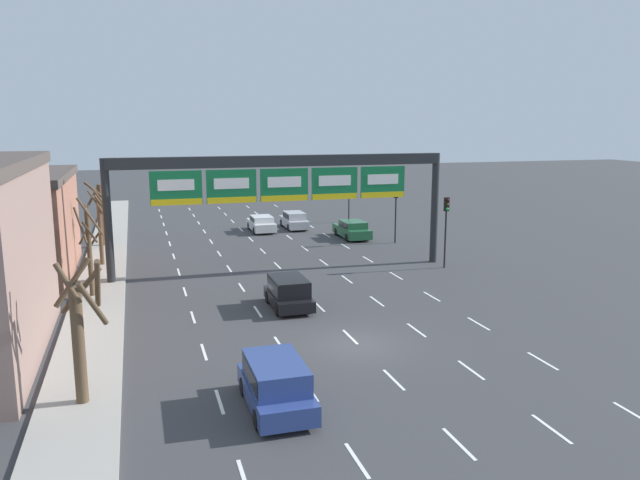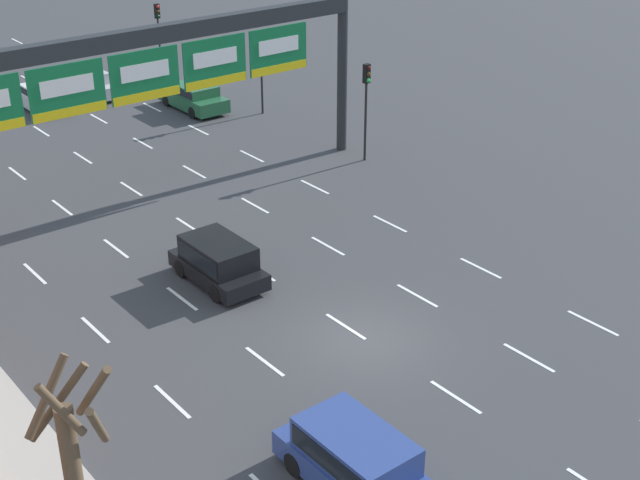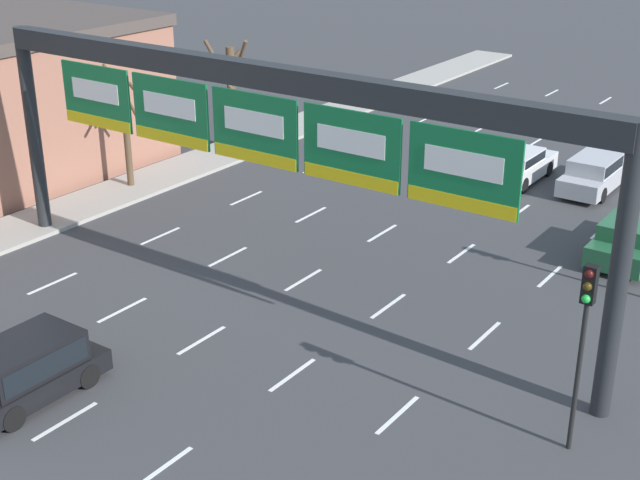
{
  "view_description": "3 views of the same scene",
  "coord_description": "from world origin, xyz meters",
  "views": [
    {
      "loc": [
        -9.05,
        -24.54,
        9.65
      ],
      "look_at": [
        1.68,
        11.45,
        2.51
      ],
      "focal_mm": 35.0,
      "sensor_mm": 36.0,
      "label": 1
    },
    {
      "loc": [
        -16.42,
        -18.19,
        15.66
      ],
      "look_at": [
        0.46,
        2.94,
        2.32
      ],
      "focal_mm": 50.0,
      "sensor_mm": 36.0,
      "label": 2
    },
    {
      "loc": [
        15.9,
        -5.53,
        12.72
      ],
      "look_at": [
        0.79,
        15.85,
        1.69
      ],
      "focal_mm": 50.0,
      "sensor_mm": 36.0,
      "label": 3
    }
  ],
  "objects": [
    {
      "name": "tree_bare_closest",
      "position": [
        -11.07,
        -2.9,
        2.83
      ],
      "size": [
        1.8,
        1.95,
        5.12
      ],
      "color": "brown",
      "rests_on": "sidewalk_left"
    },
    {
      "name": "car_silver",
      "position": [
        4.8,
        30.26,
        0.81
      ],
      "size": [
        1.8,
        4.68,
        1.53
      ],
      "color": "#B7B7BC",
      "rests_on": "ground_plane"
    },
    {
      "name": "sidewalk_left",
      "position": [
        -11.3,
        0.0,
        0.07
      ],
      "size": [
        2.8,
        110.0,
        0.15
      ],
      "color": "#A8A399",
      "rests_on": "ground_plane"
    },
    {
      "name": "suv_black",
      "position": [
        -1.6,
        6.22,
        0.91
      ],
      "size": [
        1.92,
        3.96,
        1.64
      ],
      "color": "black",
      "rests_on": "ground_plane"
    },
    {
      "name": "traffic_light_near_gantry",
      "position": [
        10.86,
        32.36,
        3.08
      ],
      "size": [
        0.3,
        0.35,
        4.29
      ],
      "color": "black",
      "rests_on": "ground_plane"
    },
    {
      "name": "tree_bare_second",
      "position": [
        -11.44,
        19.09,
        2.75
      ],
      "size": [
        1.7,
        1.68,
        5.28
      ],
      "color": "brown",
      "rests_on": "sidewalk_left"
    },
    {
      "name": "sign_gantry",
      "position": [
        0.0,
        13.97,
        6.12
      ],
      "size": [
        21.9,
        0.7,
        7.56
      ],
      "color": "#232628",
      "rests_on": "ground_plane"
    },
    {
      "name": "ground_plane",
      "position": [
        0.0,
        0.0,
        0.0
      ],
      "size": [
        220.0,
        220.0,
        0.0
      ],
      "primitive_type": "plane",
      "color": "#3D3D3F"
    },
    {
      "name": "traffic_light_mid_block",
      "position": [
        10.92,
        21.15,
        3.26
      ],
      "size": [
        0.3,
        0.35,
        4.56
      ],
      "color": "black",
      "rests_on": "ground_plane"
    },
    {
      "name": "tree_bare_furthest",
      "position": [
        -11.7,
        26.14,
        2.91
      ],
      "size": [
        1.94,
        2.21,
        5.1
      ],
      "color": "brown",
      "rests_on": "sidewalk_left"
    },
    {
      "name": "tree_bare_third",
      "position": [
        -11.62,
        11.12,
        2.91
      ],
      "size": [
        1.56,
        1.5,
        5.57
      ],
      "color": "brown",
      "rests_on": "sidewalk_left"
    },
    {
      "name": "suv_blue",
      "position": [
        -4.8,
        -5.04,
        0.96
      ],
      "size": [
        1.99,
        4.35,
        1.72
      ],
      "color": "navy",
      "rests_on": "ground_plane"
    },
    {
      "name": "lane_dashes",
      "position": [
        0.0,
        13.5,
        0.0
      ],
      "size": [
        13.32,
        67.0,
        0.01
      ],
      "color": "white",
      "rests_on": "ground_plane"
    },
    {
      "name": "car_green",
      "position": [
        8.29,
        24.16,
        0.79
      ],
      "size": [
        1.98,
        4.77,
        1.48
      ],
      "color": "#235B38",
      "rests_on": "ground_plane"
    },
    {
      "name": "car_white",
      "position": [
        1.61,
        29.53,
        0.76
      ],
      "size": [
        1.94,
        4.48,
        1.41
      ],
      "color": "silver",
      "rests_on": "ground_plane"
    },
    {
      "name": "traffic_light_far_end",
      "position": [
        10.61,
        12.14,
        3.38
      ],
      "size": [
        0.3,
        0.35,
        4.75
      ],
      "color": "black",
      "rests_on": "ground_plane"
    }
  ]
}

